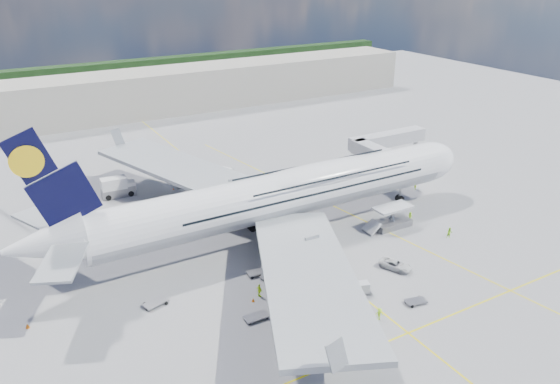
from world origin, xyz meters
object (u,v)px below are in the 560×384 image
dolly_row_c (258,272)px  crew_wing (259,291)px  dolly_nose_far (416,301)px  cone_tail (27,326)px  airliner (284,194)px  cone_wing_right_inner (253,300)px  crew_nose (416,185)px  service_van (396,265)px  catering_truck_outer (118,188)px  cargo_loader (391,220)px  dolly_nose_near (361,288)px  catering_truck_inner (223,181)px  crew_loader (450,233)px  crew_tug (379,314)px  jet_bridge (384,146)px  cone_wing_left_inner (230,214)px  dolly_back (155,303)px  cone_wing_left_outer (174,188)px  crew_van (410,216)px  baggage_tug (343,295)px  cone_nose (400,180)px  cone_wing_right_outer (298,371)px  dolly_row_a (256,317)px  dolly_row_b (269,272)px

dolly_row_c → crew_wing: crew_wing is taller
dolly_nose_far → cone_tail: (-44.42, 19.59, -0.01)m
airliner → crew_wing: 19.65m
cone_wing_right_inner → cone_tail: size_ratio=0.82×
crew_nose → service_van: bearing=-178.0°
catering_truck_outer → crew_nose: bearing=-24.0°
cargo_loader → dolly_nose_near: bearing=-141.0°
catering_truck_inner → cone_wing_right_inner: catering_truck_inner is taller
cargo_loader → crew_loader: bearing=-54.5°
cone_tail → cone_wing_right_inner: bearing=-18.3°
crew_tug → cone_wing_right_inner: 16.27m
dolly_row_c → catering_truck_outer: bearing=109.9°
service_van → crew_tug: (-9.81, -8.25, 0.17)m
jet_bridge → cone_wing_left_inner: size_ratio=30.64×
dolly_nose_near → crew_nose: bearing=56.2°
dolly_back → cone_wing_left_outer: cone_wing_left_outer is taller
airliner → cargo_loader: airliner is taller
crew_van → baggage_tug: bearing=104.1°
dolly_row_c → dolly_back: dolly_back is taller
jet_bridge → dolly_nose_far: (-24.74, -36.74, -6.54)m
jet_bridge → crew_nose: size_ratio=9.55×
cone_nose → cone_wing_right_outer: (-46.85, -36.98, 0.01)m
crew_van → cone_wing_right_inner: crew_van is taller
catering_truck_outer → crew_wing: 43.39m
catering_truck_outer → cargo_loader: bearing=-41.9°
dolly_nose_far → crew_tug: crew_tug is taller
service_van → cone_wing_right_outer: (-23.50, -11.35, -0.36)m
catering_truck_outer → baggage_tug: bearing=-68.5°
catering_truck_outer → dolly_row_c: bearing=-72.7°
dolly_row_a → dolly_back: dolly_back is taller
cone_nose → dolly_row_a: bearing=-150.5°
service_van → cone_tail: size_ratio=7.33×
service_van → crew_wing: bearing=145.8°
dolly_nose_near → cone_wing_right_outer: dolly_nose_near is taller
cargo_loader → dolly_nose_near: size_ratio=2.86×
dolly_row_b → catering_truck_outer: catering_truck_outer is taller
crew_nose → cone_tail: crew_nose is taller
cone_nose → cone_wing_left_outer: (-40.93, 18.76, -0.03)m
dolly_row_c → catering_truck_outer: 39.00m
dolly_row_a → cone_tail: (-24.87, 12.23, -0.04)m
airliner → crew_tug: size_ratio=48.25×
airliner → crew_wing: size_ratio=42.59×
cargo_loader → cone_nose: bearing=44.7°
crew_wing → crew_tug: size_ratio=1.13×
dolly_nose_near → catering_truck_outer: 52.69m
dolly_back → catering_truck_inner: catering_truck_inner is taller
dolly_back → crew_loader: bearing=-22.7°
cone_nose → cone_wing_right_inner: size_ratio=1.14×
dolly_nose_near → baggage_tug: (-2.89, 0.22, -0.25)m
crew_nose → baggage_tug: bearing=174.1°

